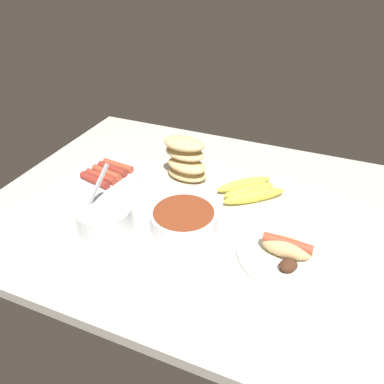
{
  "coord_description": "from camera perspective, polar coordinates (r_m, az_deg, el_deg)",
  "views": [
    {
      "loc": [
        -30.38,
        81.39,
        64.37
      ],
      "look_at": [
        4.18,
        -1.83,
        3.0
      ],
      "focal_mm": 35.74,
      "sensor_mm": 36.0,
      "label": 1
    }
  ],
  "objects": [
    {
      "name": "plate_sausages",
      "position": [
        1.23,
        -12.56,
        2.41
      ],
      "size": [
        23.43,
        23.43,
        3.36
      ],
      "color": "white",
      "rests_on": "ground_plane"
    },
    {
      "name": "plate_hotdog_assembled",
      "position": [
        0.94,
        13.86,
        -8.74
      ],
      "size": [
        23.02,
        23.02,
        5.61
      ],
      "color": "white",
      "rests_on": "ground_plane"
    },
    {
      "name": "bowl_coleslaw",
      "position": [
        1.02,
        -12.96,
        -3.58
      ],
      "size": [
        14.57,
        14.57,
        15.68
      ],
      "color": "silver",
      "rests_on": "ground_plane"
    },
    {
      "name": "bread_stack",
      "position": [
        1.17,
        -0.96,
        4.95
      ],
      "size": [
        14.97,
        10.75,
        14.4
      ],
      "color": "#DBB77A",
      "rests_on": "ground_plane"
    },
    {
      "name": "banana_bunch",
      "position": [
        1.13,
        8.55,
        0.23
      ],
      "size": [
        20.29,
        19.85,
        3.7
      ],
      "color": "gold",
      "rests_on": "ground_plane"
    },
    {
      "name": "ground_plane",
      "position": [
        1.09,
        1.66,
        -2.93
      ],
      "size": [
        120.0,
        90.0,
        3.0
      ],
      "primitive_type": "cube",
      "color": "beige"
    },
    {
      "name": "bowl_chili",
      "position": [
        0.99,
        -1.25,
        -4.09
      ],
      "size": [
        17.53,
        17.53,
        5.38
      ],
      "color": "white",
      "rests_on": "ground_plane"
    }
  ]
}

